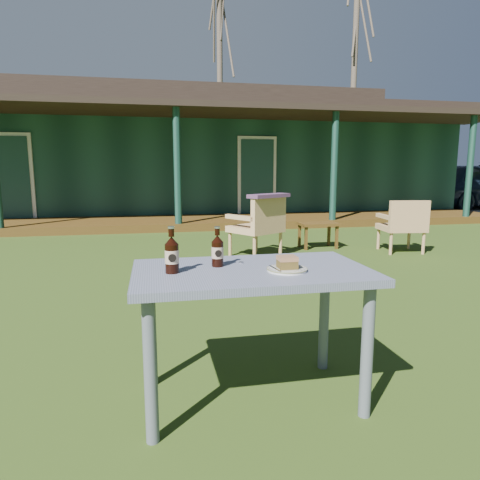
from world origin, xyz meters
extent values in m
plane|color=#334916|center=(0.00, 0.00, 0.00)|extent=(80.00, 80.00, 0.00)
cube|color=#15382E|center=(0.00, 9.50, 1.30)|extent=(15.00, 6.00, 2.60)
cube|color=black|center=(0.00, 9.50, 2.75)|extent=(15.80, 6.80, 0.30)
cube|color=black|center=(0.00, 9.50, 3.15)|extent=(12.00, 3.50, 0.60)
cube|color=#4C3312|center=(0.00, 5.60, 0.08)|extent=(15.00, 1.80, 0.16)
cube|color=black|center=(0.00, 5.60, 2.45)|extent=(15.40, 2.00, 0.12)
cylinder|color=#15382E|center=(0.00, 4.80, 1.23)|extent=(0.14, 0.14, 2.45)
cylinder|color=#15382E|center=(3.25, 4.80, 1.23)|extent=(0.14, 0.14, 2.45)
cylinder|color=#15382E|center=(6.50, 4.80, 1.23)|extent=(0.14, 0.14, 2.45)
cube|color=white|center=(-3.50, 6.48, 1.00)|extent=(0.95, 0.06, 2.00)
cube|color=#193D38|center=(-3.50, 6.45, 1.00)|extent=(0.80, 0.04, 1.85)
cube|color=white|center=(2.00, 6.48, 1.00)|extent=(0.95, 0.06, 2.00)
cube|color=#193D38|center=(2.00, 6.45, 1.00)|extent=(0.80, 0.04, 1.85)
cylinder|color=brown|center=(3.00, 18.50, 4.75)|extent=(0.28, 0.28, 9.50)
cylinder|color=brown|center=(9.50, 17.00, 5.50)|extent=(0.28, 0.28, 11.00)
imported|color=black|center=(9.41, 8.03, 0.72)|extent=(4.40, 2.21, 1.44)
cube|color=slate|center=(0.00, -1.60, 0.70)|extent=(1.20, 0.70, 0.04)
cylinder|color=slate|center=(-0.52, -1.87, 0.34)|extent=(0.06, 0.06, 0.68)
cylinder|color=slate|center=(0.52, -1.87, 0.34)|extent=(0.06, 0.06, 0.68)
cylinder|color=slate|center=(-0.52, -1.33, 0.34)|extent=(0.06, 0.06, 0.68)
cylinder|color=slate|center=(0.52, -1.33, 0.34)|extent=(0.06, 0.06, 0.68)
cylinder|color=silver|center=(0.16, -1.68, 0.73)|extent=(0.20, 0.20, 0.01)
cylinder|color=olive|center=(0.16, -1.68, 0.73)|extent=(0.20, 0.20, 0.00)
cube|color=#54411A|center=(0.16, -1.68, 0.75)|extent=(0.09, 0.08, 0.04)
cube|color=#A16D48|center=(0.16, -1.68, 0.79)|extent=(0.09, 0.09, 0.02)
cube|color=silver|center=(0.10, -1.69, 0.74)|extent=(0.03, 0.14, 0.00)
cylinder|color=black|center=(-0.16, -1.51, 0.78)|extent=(0.06, 0.06, 0.13)
cone|color=black|center=(-0.16, -1.51, 0.87)|extent=(0.06, 0.06, 0.04)
cylinder|color=black|center=(-0.16, -1.51, 0.90)|extent=(0.03, 0.03, 0.04)
cylinder|color=silver|center=(-0.16, -1.51, 0.93)|extent=(0.03, 0.03, 0.01)
cylinder|color=tan|center=(-0.16, -1.51, 0.79)|extent=(0.06, 0.06, 0.06)
cylinder|color=black|center=(-0.16, -1.54, 0.79)|extent=(0.04, 0.00, 0.04)
cylinder|color=black|center=(-0.40, -1.61, 0.79)|extent=(0.07, 0.07, 0.14)
cone|color=black|center=(-0.40, -1.61, 0.88)|extent=(0.07, 0.07, 0.04)
cylinder|color=black|center=(-0.40, -1.61, 0.92)|extent=(0.03, 0.03, 0.04)
cylinder|color=silver|center=(-0.40, -1.61, 0.95)|extent=(0.03, 0.03, 0.01)
cylinder|color=tan|center=(-0.40, -1.61, 0.80)|extent=(0.07, 0.07, 0.07)
cylinder|color=black|center=(-0.40, -1.64, 0.80)|extent=(0.04, 0.00, 0.04)
cylinder|color=silver|center=(-0.03, -1.47, 0.72)|extent=(0.03, 0.03, 0.01)
cube|color=tan|center=(0.92, 2.14, 0.39)|extent=(0.84, 0.83, 0.09)
cube|color=tan|center=(1.06, 1.93, 0.64)|extent=(0.57, 0.40, 0.41)
cube|color=tan|center=(1.15, 2.31, 0.57)|extent=(0.35, 0.50, 0.06)
cube|color=tan|center=(0.68, 2.01, 0.57)|extent=(0.35, 0.50, 0.06)
cylinder|color=tan|center=(1.02, 2.49, 0.17)|extent=(0.05, 0.05, 0.35)
cylinder|color=tan|center=(0.57, 2.21, 0.17)|extent=(0.05, 0.05, 0.35)
cylinder|color=tan|center=(1.28, 2.08, 0.17)|extent=(0.05, 0.05, 0.35)
cylinder|color=tan|center=(0.83, 1.80, 0.17)|extent=(0.05, 0.05, 0.35)
cube|color=tan|center=(3.13, 2.03, 0.36)|extent=(0.64, 0.61, 0.08)
cube|color=tan|center=(3.10, 1.80, 0.59)|extent=(0.58, 0.14, 0.38)
cube|color=tan|center=(3.39, 2.02, 0.53)|extent=(0.12, 0.51, 0.05)
cube|color=tan|center=(2.88, 2.08, 0.53)|extent=(0.12, 0.51, 0.05)
cylinder|color=tan|center=(3.40, 2.22, 0.16)|extent=(0.05, 0.05, 0.32)
cylinder|color=tan|center=(2.92, 2.28, 0.16)|extent=(0.05, 0.05, 0.32)
cylinder|color=tan|center=(3.35, 1.77, 0.16)|extent=(0.05, 0.05, 0.32)
cylinder|color=tan|center=(2.86, 1.83, 0.16)|extent=(0.05, 0.05, 0.32)
cube|color=#583557|center=(1.06, 1.93, 0.87)|extent=(0.67, 0.52, 0.05)
cube|color=#4C3312|center=(2.04, 2.57, 0.38)|extent=(0.60, 0.40, 0.04)
cube|color=#4C3312|center=(1.79, 2.42, 0.18)|extent=(0.04, 0.04, 0.36)
cube|color=#4C3312|center=(2.29, 2.42, 0.18)|extent=(0.04, 0.04, 0.36)
cube|color=#4C3312|center=(1.79, 2.72, 0.18)|extent=(0.04, 0.04, 0.36)
cube|color=#4C3312|center=(2.29, 2.72, 0.18)|extent=(0.04, 0.04, 0.36)
camera|label=1|loc=(-0.48, -3.68, 1.22)|focal=32.00mm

